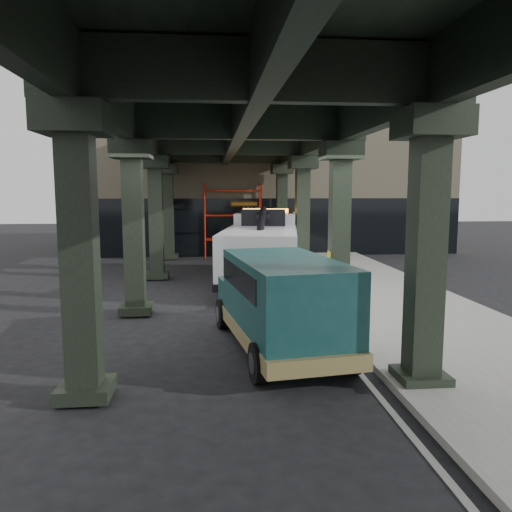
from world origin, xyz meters
TOP-DOWN VIEW (x-y plane):
  - ground at (0.00, 0.00)m, footprint 90.00×90.00m
  - sidewalk at (4.50, 2.00)m, footprint 5.00×40.00m
  - lane_stripe at (1.70, 2.00)m, footprint 0.12×38.00m
  - viaduct at (-0.40, 2.00)m, footprint 7.40×32.00m
  - building at (2.00, 20.00)m, footprint 22.00×10.00m
  - scaffolding at (0.00, 14.64)m, footprint 3.08×0.88m
  - tow_truck at (0.85, 7.03)m, footprint 3.88×9.39m
  - towed_van at (0.32, -1.71)m, footprint 2.78×5.55m

SIDE VIEW (x-z plane):
  - ground at x=0.00m, z-range 0.00..0.00m
  - lane_stripe at x=1.70m, z-range 0.00..0.01m
  - sidewalk at x=4.50m, z-range 0.00..0.15m
  - towed_van at x=0.32m, z-range 0.08..2.24m
  - tow_truck at x=0.85m, z-range -0.04..2.96m
  - scaffolding at x=0.00m, z-range 0.11..4.11m
  - building at x=2.00m, z-range 0.00..8.00m
  - viaduct at x=-0.40m, z-range 2.26..8.66m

